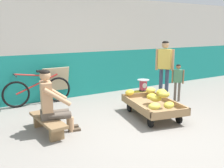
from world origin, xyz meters
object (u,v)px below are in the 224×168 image
object	(u,v)px
customer_adult	(165,63)
shopping_bag	(157,102)
weighing_scale	(143,85)
banana_cart	(153,106)
vendor_seated	(52,102)
sign_board	(55,84)
low_bench	(48,122)
customer_child	(178,79)
plastic_crate	(143,97)
bicycle_near_left	(38,91)

from	to	relation	value
customer_adult	shopping_bag	world-z (taller)	customer_adult
weighing_scale	customer_adult	distance (m)	0.90
banana_cart	weighing_scale	xyz separation A→B (m)	(0.51, 0.98, 0.21)
customer_adult	vendor_seated	bearing A→B (deg)	-167.45
customer_adult	sign_board	bearing A→B (deg)	152.90
low_bench	customer_adult	distance (m)	3.56
customer_child	shopping_bag	xyz separation A→B (m)	(-0.80, -0.15, -0.47)
customer_child	customer_adult	bearing A→B (deg)	101.58
plastic_crate	sign_board	bearing A→B (deg)	143.02
weighing_scale	low_bench	bearing A→B (deg)	-166.02
banana_cart	customer_adult	world-z (taller)	customer_adult
shopping_bag	weighing_scale	bearing A→B (deg)	92.54
customer_adult	shopping_bag	size ratio (longest dim) A/B	6.38
weighing_scale	customer_child	distance (m)	0.91
weighing_scale	bicycle_near_left	world-z (taller)	bicycle_near_left
weighing_scale	sign_board	xyz separation A→B (m)	(-1.82, 1.37, -0.02)
bicycle_near_left	customer_child	world-z (taller)	customer_child
sign_board	customer_child	xyz separation A→B (m)	(2.64, -1.72, 0.16)
vendor_seated	customer_adult	world-z (taller)	customer_adult
banana_cart	customer_child	bearing A→B (deg)	24.93
sign_board	shopping_bag	world-z (taller)	sign_board
low_bench	customer_adult	xyz separation A→B (m)	(3.40, 0.72, 0.75)
banana_cart	plastic_crate	bearing A→B (deg)	62.37
low_bench	shopping_bag	size ratio (longest dim) A/B	4.66
vendor_seated	customer_child	bearing A→B (deg)	5.44
sign_board	customer_adult	world-z (taller)	customer_adult
vendor_seated	weighing_scale	distance (m)	2.67
vendor_seated	sign_board	bearing A→B (deg)	69.61
customer_child	shopping_bag	distance (m)	0.95
customer_adult	bicycle_near_left	bearing A→B (deg)	159.66
banana_cart	weighing_scale	size ratio (longest dim) A/B	5.27
plastic_crate	sign_board	xyz separation A→B (m)	(-1.82, 1.37, 0.29)
low_bench	weighing_scale	xyz separation A→B (m)	(2.66, 0.66, 0.25)
banana_cart	sign_board	bearing A→B (deg)	119.04
vendor_seated	customer_child	size ratio (longest dim) A/B	1.19
shopping_bag	banana_cart	bearing A→B (deg)	-138.50
banana_cart	shopping_bag	distance (m)	0.72
low_bench	bicycle_near_left	bearing A→B (deg)	79.69
banana_cart	low_bench	world-z (taller)	banana_cart
weighing_scale	bicycle_near_left	xyz separation A→B (m)	(-2.32, 1.20, -0.10)
weighing_scale	customer_child	world-z (taller)	customer_child
vendor_seated	sign_board	size ratio (longest dim) A/B	1.30
plastic_crate	sign_board	distance (m)	2.29
low_bench	sign_board	size ratio (longest dim) A/B	1.28
banana_cart	sign_board	world-z (taller)	sign_board
low_bench	weighing_scale	world-z (taller)	weighing_scale
plastic_crate	customer_child	world-z (taller)	customer_child
bicycle_near_left	banana_cart	bearing A→B (deg)	-50.20
low_bench	vendor_seated	xyz separation A→B (m)	(0.09, -0.02, 0.37)
shopping_bag	customer_adult	bearing A→B (deg)	38.09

